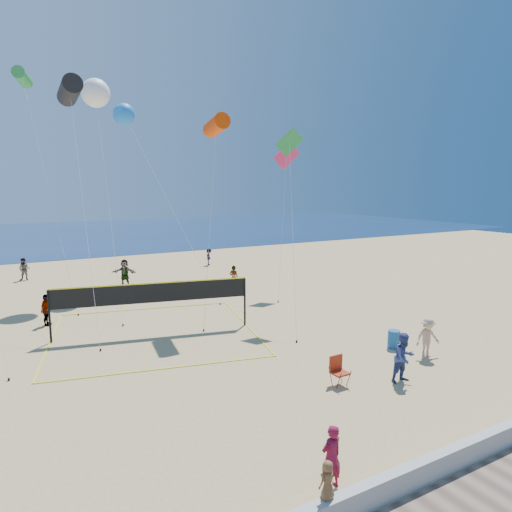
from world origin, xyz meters
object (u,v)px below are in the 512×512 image
camp_chair (338,369)px  volleyball_net (153,299)px  trash_barrel (394,339)px  woman (331,457)px

camp_chair → volleyball_net: 9.89m
camp_chair → trash_barrel: bearing=19.4°
woman → volleyball_net: size_ratio=0.14×
woman → volleyball_net: bearing=-93.3°
woman → volleyball_net: (-0.22, 13.33, 0.94)m
woman → volleyball_net: volleyball_net is taller
trash_barrel → camp_chair: bearing=-159.4°
woman → trash_barrel: 10.41m
trash_barrel → woman: bearing=-144.1°
camp_chair → trash_barrel: 4.90m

